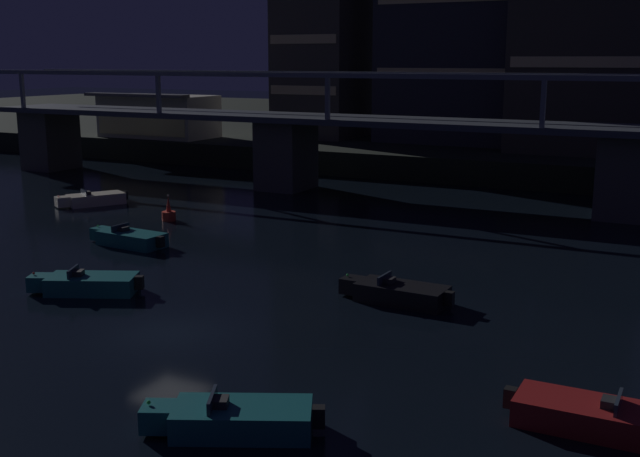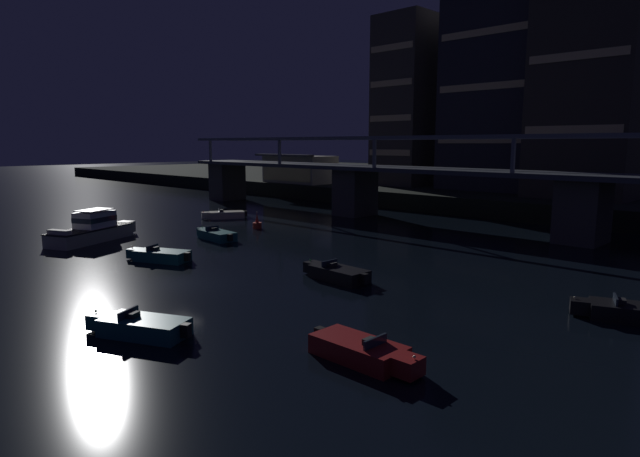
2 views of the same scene
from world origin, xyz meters
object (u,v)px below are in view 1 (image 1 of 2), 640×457
object	(u,v)px
river_bridge	(440,145)
speedboat_far_right	(593,416)
speedboat_mid_left	(88,284)
waterfront_pavilion	(158,116)
channel_buoy	(169,213)
tower_west_low	(332,15)
speedboat_near_center	(397,293)
speedboat_far_center	(235,419)
speedboat_mid_center	(93,199)
speedboat_far_left	(129,238)

from	to	relation	value
river_bridge	speedboat_far_right	world-z (taller)	river_bridge
speedboat_mid_left	speedboat_far_right	distance (m)	22.74
waterfront_pavilion	speedboat_far_right	bearing A→B (deg)	-41.26
river_bridge	channel_buoy	distance (m)	20.30
speedboat_mid_left	tower_west_low	bearing A→B (deg)	104.51
speedboat_near_center	speedboat_mid_left	distance (m)	13.97
speedboat_far_right	speedboat_near_center	bearing A→B (deg)	137.30
speedboat_near_center	speedboat_far_center	world-z (taller)	same
river_bridge	waterfront_pavilion	world-z (taller)	river_bridge
river_bridge	channel_buoy	size ratio (longest dim) A/B	47.68
speedboat_mid_center	speedboat_far_center	xyz separation A→B (m)	(28.72, -25.11, 0.00)
waterfront_pavilion	channel_buoy	world-z (taller)	waterfront_pavilion
river_bridge	waterfront_pavilion	size ratio (longest dim) A/B	6.77
tower_west_low	river_bridge	bearing A→B (deg)	-48.53
tower_west_low	channel_buoy	size ratio (longest dim) A/B	14.71
tower_west_low	speedboat_far_right	bearing A→B (deg)	-57.20
speedboat_far_center	speedboat_mid_center	bearing A→B (deg)	138.84
river_bridge	speedboat_mid_left	distance (m)	30.38
speedboat_near_center	speedboat_far_right	size ratio (longest dim) A/B	1.00
tower_west_low	speedboat_far_right	distance (m)	67.95
speedboat_far_right	channel_buoy	world-z (taller)	channel_buoy
speedboat_mid_center	speedboat_far_center	distance (m)	38.15
speedboat_far_left	speedboat_far_right	xyz separation A→B (m)	(26.94, -11.62, 0.00)
speedboat_mid_left	speedboat_near_center	bearing A→B (deg)	21.56
tower_west_low	speedboat_mid_left	xyz separation A→B (m)	(13.51, -52.19, -14.58)
speedboat_near_center	channel_buoy	bearing A→B (deg)	154.28
waterfront_pavilion	speedboat_mid_center	world-z (taller)	waterfront_pavilion
speedboat_mid_left	speedboat_far_center	bearing A→B (deg)	-31.96
speedboat_far_left	speedboat_far_center	world-z (taller)	same
speedboat_far_left	speedboat_far_center	bearing A→B (deg)	-42.48
river_bridge	speedboat_mid_center	size ratio (longest dim) A/B	17.28
waterfront_pavilion	speedboat_far_right	size ratio (longest dim) A/B	2.39
speedboat_mid_center	channel_buoy	xyz separation A→B (m)	(8.43, -2.03, 0.06)
speedboat_mid_center	speedboat_far_right	xyz separation A→B (m)	(37.73, -20.32, 0.00)
tower_west_low	waterfront_pavilion	distance (m)	21.49
tower_west_low	speedboat_far_right	xyz separation A→B (m)	(35.96, -55.79, -14.58)
speedboat_far_left	channel_buoy	bearing A→B (deg)	109.56
speedboat_mid_left	channel_buoy	size ratio (longest dim) A/B	2.83
speedboat_mid_left	speedboat_mid_center	size ratio (longest dim) A/B	1.03
speedboat_near_center	speedboat_mid_center	xyz separation A→B (m)	(-28.27, 11.59, 0.00)
speedboat_far_center	speedboat_near_center	bearing A→B (deg)	91.90
speedboat_far_center	speedboat_far_right	xyz separation A→B (m)	(9.01, 4.79, 0.00)
tower_west_low	speedboat_far_center	xyz separation A→B (m)	(26.95, -60.58, -14.58)
tower_west_low	speedboat_far_center	bearing A→B (deg)	-66.02
speedboat_far_center	speedboat_far_right	world-z (taller)	same
speedboat_mid_left	speedboat_mid_center	world-z (taller)	same
waterfront_pavilion	speedboat_mid_left	distance (m)	50.50
waterfront_pavilion	speedboat_far_right	distance (m)	68.23
river_bridge	speedboat_far_right	distance (m)	36.79
speedboat_far_center	speedboat_far_left	bearing A→B (deg)	137.52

